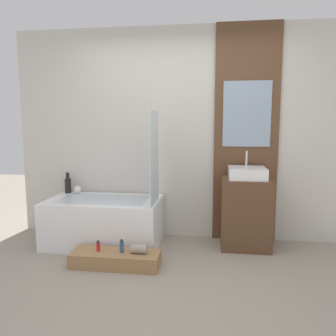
# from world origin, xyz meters

# --- Properties ---
(ground_plane) EXTENTS (12.00, 12.00, 0.00)m
(ground_plane) POSITION_xyz_m (0.00, 0.00, 0.00)
(ground_plane) COLOR gray
(wall_tiled_back) EXTENTS (4.20, 0.06, 2.60)m
(wall_tiled_back) POSITION_xyz_m (0.00, 1.58, 1.30)
(wall_tiled_back) COLOR beige
(wall_tiled_back) RESTS_ON ground_plane
(wall_wood_accent) EXTENTS (0.76, 0.04, 2.60)m
(wall_wood_accent) POSITION_xyz_m (0.79, 1.53, 1.32)
(wall_wood_accent) COLOR brown
(wall_wood_accent) RESTS_ON ground_plane
(bathtub) EXTENTS (1.32, 0.76, 0.55)m
(bathtub) POSITION_xyz_m (-0.87, 1.15, 0.28)
(bathtub) COLOR white
(bathtub) RESTS_ON ground_plane
(glass_shower_screen) EXTENTS (0.01, 0.50, 1.03)m
(glass_shower_screen) POSITION_xyz_m (-0.24, 1.04, 1.06)
(glass_shower_screen) COLOR silver
(glass_shower_screen) RESTS_ON bathtub
(wooden_step_bench) EXTENTS (0.90, 0.31, 0.15)m
(wooden_step_bench) POSITION_xyz_m (-0.56, 0.57, 0.07)
(wooden_step_bench) COLOR #997047
(wooden_step_bench) RESTS_ON ground_plane
(vanity_cabinet) EXTENTS (0.56, 0.46, 0.81)m
(vanity_cabinet) POSITION_xyz_m (0.79, 1.28, 0.41)
(vanity_cabinet) COLOR brown
(vanity_cabinet) RESTS_ON ground_plane
(sink) EXTENTS (0.42, 0.40, 0.31)m
(sink) POSITION_xyz_m (0.79, 1.28, 0.88)
(sink) COLOR white
(sink) RESTS_ON vanity_cabinet
(vase_tall_dark) EXTENTS (0.08, 0.08, 0.26)m
(vase_tall_dark) POSITION_xyz_m (-1.44, 1.44, 0.65)
(vase_tall_dark) COLOR black
(vase_tall_dark) RESTS_ON bathtub
(vase_round_light) EXTENTS (0.09, 0.09, 0.09)m
(vase_round_light) POSITION_xyz_m (-1.32, 1.43, 0.59)
(vase_round_light) COLOR white
(vase_round_light) RESTS_ON bathtub
(bottle_soap_primary) EXTENTS (0.04, 0.04, 0.11)m
(bottle_soap_primary) POSITION_xyz_m (-0.74, 0.57, 0.20)
(bottle_soap_primary) COLOR red
(bottle_soap_primary) RESTS_ON wooden_step_bench
(bottle_soap_secondary) EXTENTS (0.04, 0.04, 0.13)m
(bottle_soap_secondary) POSITION_xyz_m (-0.49, 0.57, 0.21)
(bottle_soap_secondary) COLOR #2D567A
(bottle_soap_secondary) RESTS_ON wooden_step_bench
(towel_roll) EXTENTS (0.16, 0.09, 0.09)m
(towel_roll) POSITION_xyz_m (-0.31, 0.57, 0.19)
(towel_roll) COLOR gray
(towel_roll) RESTS_ON wooden_step_bench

